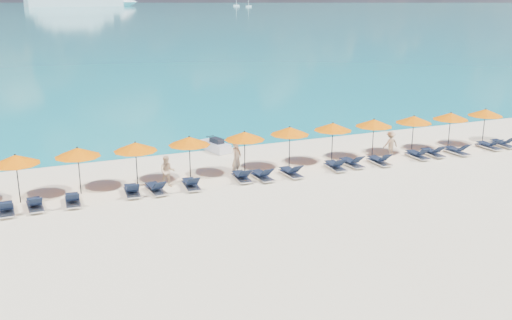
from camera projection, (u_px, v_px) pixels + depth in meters
name	position (u px, v px, depth m)	size (l,w,h in m)	color
ground	(282.00, 203.00, 25.53)	(1400.00, 1400.00, 0.00)	beige
sea	(16.00, 6.00, 609.45)	(1600.00, 1300.00, 0.01)	#1FA9B2
sailboat_near	(236.00, 5.00, 590.59)	(6.24, 2.08, 11.44)	silver
sailboat_far	(249.00, 6.00, 554.39)	(5.49, 1.83, 10.06)	silver
jetski	(215.00, 146.00, 34.04)	(1.35, 2.38, 0.80)	silver
beachgoer_a	(237.00, 158.00, 29.14)	(0.68, 0.44, 1.85)	tan
beachgoer_b	(167.00, 172.00, 27.44)	(0.75, 0.43, 1.55)	tan
beachgoer_c	(391.00, 143.00, 32.90)	(0.95, 0.44, 1.46)	tan
umbrella_2	(15.00, 159.00, 24.96)	(2.10, 2.10, 2.28)	black
umbrella_3	(78.00, 152.00, 26.14)	(2.10, 2.10, 2.28)	black
umbrella_4	(135.00, 147.00, 27.10)	(2.10, 2.10, 2.28)	black
umbrella_5	(189.00, 141.00, 28.20)	(2.10, 2.10, 2.28)	black
umbrella_6	(245.00, 136.00, 29.25)	(2.10, 2.10, 2.28)	black
umbrella_7	(290.00, 131.00, 30.32)	(2.10, 2.10, 2.28)	black
umbrella_8	(333.00, 127.00, 31.31)	(2.10, 2.10, 2.28)	black
umbrella_9	(374.00, 123.00, 32.25)	(2.10, 2.10, 2.28)	black
umbrella_10	(414.00, 119.00, 33.16)	(2.10, 2.10, 2.28)	black
umbrella_11	(451.00, 116.00, 34.09)	(2.10, 2.10, 2.28)	black
umbrella_12	(485.00, 112.00, 35.17)	(2.10, 2.10, 2.28)	black
lounger_3	(6.00, 209.00, 24.12)	(0.66, 1.71, 0.66)	silver
lounger_4	(35.00, 204.00, 24.65)	(0.71, 1.73, 0.66)	silver
lounger_5	(73.00, 200.00, 25.20)	(0.70, 1.73, 0.66)	silver
lounger_6	(132.00, 190.00, 26.42)	(0.74, 1.74, 0.66)	silver
lounger_7	(156.00, 188.00, 26.72)	(0.79, 1.75, 0.66)	silver
lounger_8	(191.00, 184.00, 27.35)	(0.74, 1.74, 0.66)	silver
lounger_9	(242.00, 176.00, 28.51)	(0.73, 1.74, 0.66)	silver
lounger_10	(262.00, 175.00, 28.66)	(0.72, 1.73, 0.66)	silver
lounger_11	(291.00, 172.00, 29.22)	(0.70, 1.73, 0.66)	silver
lounger_12	(335.00, 166.00, 30.33)	(0.77, 1.75, 0.66)	silver
lounger_13	(352.00, 162.00, 30.90)	(0.70, 1.73, 0.66)	silver
lounger_14	(379.00, 160.00, 31.28)	(0.65, 1.71, 0.66)	silver
lounger_15	(418.00, 154.00, 32.47)	(0.68, 1.72, 0.66)	silver
lounger_16	(433.00, 152.00, 32.94)	(0.68, 1.72, 0.66)	silver
lounger_17	(457.00, 151.00, 33.31)	(0.69, 1.72, 0.66)	silver
lounger_18	(489.00, 145.00, 34.49)	(0.65, 1.71, 0.66)	silver
lounger_19	(503.00, 143.00, 34.98)	(0.67, 1.72, 0.66)	silver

